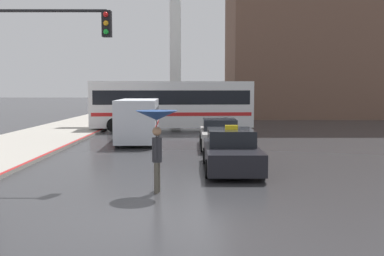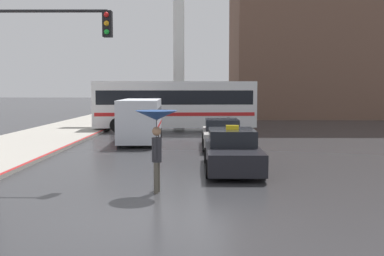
{
  "view_description": "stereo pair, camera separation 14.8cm",
  "coord_description": "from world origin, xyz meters",
  "px_view_note": "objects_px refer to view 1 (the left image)",
  "views": [
    {
      "loc": [
        0.65,
        -9.37,
        2.83
      ],
      "look_at": [
        0.61,
        7.24,
        1.4
      ],
      "focal_mm": 42.0,
      "sensor_mm": 36.0,
      "label": 1
    },
    {
      "loc": [
        0.8,
        -9.37,
        2.83
      ],
      "look_at": [
        0.61,
        7.24,
        1.4
      ],
      "focal_mm": 42.0,
      "sensor_mm": 36.0,
      "label": 2
    }
  ],
  "objects_px": {
    "ambulance_van": "(139,119)",
    "pedestrian_with_umbrella": "(158,124)",
    "city_bus": "(173,103)",
    "sedan_red": "(221,134)",
    "traffic_light": "(39,55)",
    "taxi": "(232,151)"
  },
  "relations": [
    {
      "from": "sedan_red",
      "to": "pedestrian_with_umbrella",
      "type": "bearing_deg",
      "value": 76.5
    },
    {
      "from": "taxi",
      "to": "sedan_red",
      "type": "height_order",
      "value": "taxi"
    },
    {
      "from": "sedan_red",
      "to": "ambulance_van",
      "type": "relative_size",
      "value": 0.81
    },
    {
      "from": "sedan_red",
      "to": "ambulance_van",
      "type": "xyz_separation_m",
      "value": [
        -4.23,
        2.2,
        0.64
      ]
    },
    {
      "from": "ambulance_van",
      "to": "pedestrian_with_umbrella",
      "type": "height_order",
      "value": "ambulance_van"
    },
    {
      "from": "sedan_red",
      "to": "city_bus",
      "type": "distance_m",
      "value": 9.74
    },
    {
      "from": "city_bus",
      "to": "pedestrian_with_umbrella",
      "type": "distance_m",
      "value": 18.89
    },
    {
      "from": "taxi",
      "to": "ambulance_van",
      "type": "distance_m",
      "value": 9.34
    },
    {
      "from": "city_bus",
      "to": "traffic_light",
      "type": "distance_m",
      "value": 17.4
    },
    {
      "from": "taxi",
      "to": "traffic_light",
      "type": "xyz_separation_m",
      "value": [
        -6.18,
        -1.58,
        3.23
      ]
    },
    {
      "from": "pedestrian_with_umbrella",
      "to": "ambulance_van",
      "type": "bearing_deg",
      "value": 18.54
    },
    {
      "from": "taxi",
      "to": "traffic_light",
      "type": "relative_size",
      "value": 0.85
    },
    {
      "from": "taxi",
      "to": "pedestrian_with_umbrella",
      "type": "distance_m",
      "value": 4.39
    },
    {
      "from": "city_bus",
      "to": "ambulance_van",
      "type": "bearing_deg",
      "value": 163.86
    },
    {
      "from": "sedan_red",
      "to": "city_bus",
      "type": "bearing_deg",
      "value": -73.41
    },
    {
      "from": "ambulance_van",
      "to": "city_bus",
      "type": "relative_size",
      "value": 0.51
    },
    {
      "from": "sedan_red",
      "to": "traffic_light",
      "type": "relative_size",
      "value": 0.84
    },
    {
      "from": "traffic_light",
      "to": "pedestrian_with_umbrella",
      "type": "bearing_deg",
      "value": -26.76
    },
    {
      "from": "pedestrian_with_umbrella",
      "to": "taxi",
      "type": "bearing_deg",
      "value": -24.27
    },
    {
      "from": "sedan_red",
      "to": "city_bus",
      "type": "relative_size",
      "value": 0.42
    },
    {
      "from": "traffic_light",
      "to": "ambulance_van",
      "type": "bearing_deg",
      "value": 78.99
    },
    {
      "from": "ambulance_van",
      "to": "pedestrian_with_umbrella",
      "type": "bearing_deg",
      "value": 96.75
    }
  ]
}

